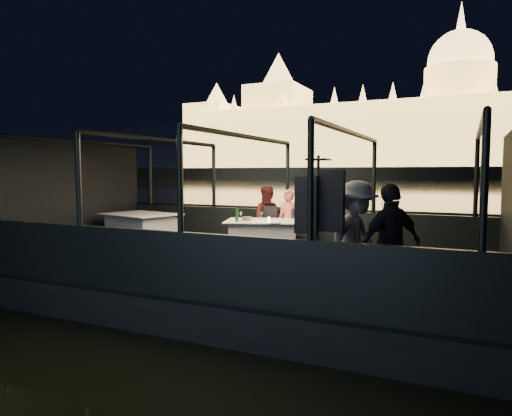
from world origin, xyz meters
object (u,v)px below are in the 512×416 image
at_px(coat_stand, 318,233).
at_px(passenger_dark, 391,239).
at_px(chair_port_right, 299,235).
at_px(dining_table_aft, 141,234).
at_px(chair_port_left, 263,233).
at_px(wine_bottle, 237,214).
at_px(passenger_stripe, 356,236).
at_px(dining_table_central, 264,240).
at_px(person_man_maroon, 269,217).
at_px(person_woman_coral, 289,218).

distance_m(coat_stand, passenger_dark, 0.92).
xyz_separation_m(coat_stand, passenger_dark, (0.89, 0.23, -0.05)).
xyz_separation_m(chair_port_right, passenger_dark, (2.14, -2.60, 0.40)).
xyz_separation_m(dining_table_aft, chair_port_left, (2.55, 0.72, 0.06)).
bearing_deg(chair_port_left, coat_stand, -46.90).
bearing_deg(wine_bottle, chair_port_right, 42.84).
bearing_deg(wine_bottle, passenger_dark, -29.40).
bearing_deg(dining_table_aft, passenger_stripe, -19.44).
height_order(dining_table_central, coat_stand, coat_stand).
distance_m(chair_port_left, coat_stand, 3.51).
bearing_deg(chair_port_left, passenger_dark, -34.21).
bearing_deg(coat_stand, dining_table_aft, 155.20).
distance_m(dining_table_aft, person_man_maroon, 2.76).
relative_size(dining_table_aft, chair_port_left, 1.56).
height_order(person_man_maroon, wine_bottle, person_man_maroon).
xyz_separation_m(dining_table_aft, passenger_dark, (5.46, -1.88, 0.47)).
relative_size(dining_table_central, wine_bottle, 4.94).
bearing_deg(dining_table_central, dining_table_aft, -174.39).
distance_m(dining_table_aft, passenger_stripe, 5.32).
bearing_deg(dining_table_central, passenger_stripe, -42.18).
distance_m(dining_table_aft, wine_bottle, 2.45).
distance_m(dining_table_aft, chair_port_right, 3.40).
distance_m(passenger_stripe, wine_bottle, 3.07).
xyz_separation_m(chair_port_left, person_man_maroon, (0.01, 0.27, 0.30)).
relative_size(person_man_maroon, passenger_dark, 0.90).
xyz_separation_m(passenger_stripe, wine_bottle, (-2.61, 1.61, 0.06)).
height_order(dining_table_aft, person_man_maroon, person_man_maroon).
bearing_deg(passenger_stripe, chair_port_left, 63.57).
height_order(chair_port_left, passenger_dark, passenger_dark).
relative_size(chair_port_left, passenger_dark, 0.63).
height_order(passenger_stripe, passenger_dark, passenger_stripe).
bearing_deg(dining_table_aft, wine_bottle, -3.59).
bearing_deg(person_woman_coral, dining_table_central, -119.40).
xyz_separation_m(coat_stand, person_man_maroon, (-2.01, 3.10, -0.15)).
bearing_deg(chair_port_left, chair_port_right, 7.59).
distance_m(dining_table_aft, chair_port_left, 2.65).
bearing_deg(wine_bottle, person_man_maroon, 81.59).
relative_size(chair_port_right, wine_bottle, 3.23).
distance_m(chair_port_left, wine_bottle, 1.00).
relative_size(chair_port_left, passenger_stripe, 0.62).
xyz_separation_m(person_man_maroon, passenger_dark, (2.91, -2.87, 0.10)).
relative_size(coat_stand, wine_bottle, 6.50).
height_order(dining_table_aft, chair_port_right, chair_port_right).
xyz_separation_m(dining_table_central, coat_stand, (1.82, -2.38, 0.51)).
xyz_separation_m(person_woman_coral, passenger_dark, (2.45, -2.87, 0.10)).
xyz_separation_m(person_man_maroon, passenger_stripe, (2.44, -2.75, 0.10)).
distance_m(dining_table_central, dining_table_aft, 2.76).
bearing_deg(passenger_stripe, person_man_maroon, 60.56).
xyz_separation_m(dining_table_aft, person_woman_coral, (3.01, 0.99, 0.36)).
bearing_deg(dining_table_central, chair_port_right, 38.17).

